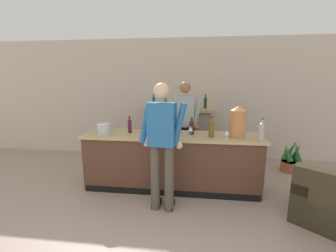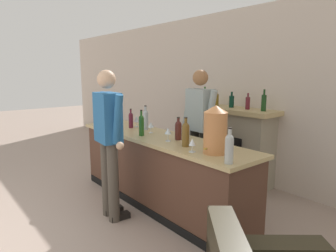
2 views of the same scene
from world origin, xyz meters
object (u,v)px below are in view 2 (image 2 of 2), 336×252
Objects in this scene: fireplace_stone at (230,143)px; wine_glass_front_right at (136,119)px; wine_bottle_riesling_slim at (178,129)px; wine_glass_by_dispenser at (151,125)px; wine_bottle_cabernet_heavy at (186,133)px; wine_glass_near_bucket at (192,143)px; ice_bucket_steel at (109,120)px; copper_dispenser at (215,129)px; wine_bottle_port_short at (229,147)px; person_customer at (109,139)px; wine_bottle_burgundy_dark at (146,119)px; person_bartender at (199,129)px; wine_glass_front_left at (168,131)px; wine_bottle_rose_blush at (131,119)px; wine_bottle_merlot_tall at (141,124)px.

fireplace_stone is 9.11× the size of wine_glass_front_right.
wine_glass_by_dispenser is at bearing -178.72° from wine_bottle_riesling_slim.
wine_glass_near_bucket is at bearing -26.35° from wine_bottle_cabernet_heavy.
ice_bucket_steel reaches higher than wine_glass_by_dispenser.
ice_bucket_steel is 0.82× the size of wine_bottle_riesling_slim.
copper_dispenser is 1.49× the size of wine_bottle_port_short.
person_customer is 3.60× the size of copper_dispenser.
wine_bottle_burgundy_dark is (-0.47, -1.34, 0.48)m from fireplace_stone.
person_customer is at bearing -152.46° from wine_glass_near_bucket.
wine_bottle_port_short is (1.81, -0.36, -0.01)m from wine_bottle_burgundy_dark.
wine_bottle_port_short is at bearing -27.55° from copper_dispenser.
wine_glass_front_left is (0.13, -0.66, 0.06)m from person_bartender.
person_bartender reaches higher than wine_bottle_riesling_slim.
wine_glass_near_bucket is (1.59, -0.36, -0.02)m from wine_glass_front_right.
copper_dispenser is at bearing 1.15° from ice_bucket_steel.
wine_bottle_cabernet_heavy is at bearing 169.98° from wine_bottle_port_short.
wine_bottle_rose_blush is 0.86× the size of wine_bottle_cabernet_heavy.
wine_glass_near_bucket is (1.57, -0.25, -0.03)m from wine_bottle_rose_blush.
wine_bottle_rose_blush is (-1.75, 0.10, -0.12)m from copper_dispenser.
wine_glass_by_dispenser is (-1.26, 0.11, -0.14)m from copper_dispenser.
person_customer is 5.38× the size of wine_bottle_cabernet_heavy.
wine_bottle_cabernet_heavy is at bearing -56.12° from person_bartender.
wine_bottle_cabernet_heavy is (1.75, 0.00, 0.06)m from ice_bucket_steel.
wine_bottle_cabernet_heavy is 1.18× the size of wine_bottle_riesling_slim.
wine_bottle_cabernet_heavy is 2.22× the size of wine_glass_by_dispenser.
wine_bottle_rose_blush is (-0.26, -0.09, -0.03)m from wine_bottle_burgundy_dark.
person_bartender is at bearing 79.25° from person_customer.
person_bartender is at bearing 34.61° from wine_bottle_burgundy_dark.
wine_bottle_rose_blush is (-0.73, -1.43, 0.45)m from fireplace_stone.
wine_bottle_cabernet_heavy is 1.00× the size of wine_bottle_port_short.
wine_bottle_riesling_slim is (1.04, 0.02, 0.00)m from wine_bottle_rose_blush.
wine_bottle_burgundy_dark is at bearing 175.20° from wine_bottle_riesling_slim.
wine_glass_front_left is (-0.32, 0.01, -0.03)m from wine_bottle_cabernet_heavy.
wine_bottle_riesling_slim is (-1.02, 0.29, -0.02)m from wine_bottle_port_short.
wine_bottle_riesling_slim is (-0.31, 0.16, -0.02)m from wine_bottle_cabernet_heavy.
person_bartender is at bearing -79.04° from fireplace_stone.
person_customer is 1.21m from ice_bucket_steel.
fireplace_stone is 1.58m from wine_glass_front_right.
wine_bottle_port_short is at bearing -15.77° from wine_bottle_riesling_slim.
fireplace_stone is 2.22m from wine_bottle_port_short.
person_customer is at bearing -139.78° from wine_bottle_cabernet_heavy.
copper_dispenser is 0.74m from wine_glass_front_left.
wine_bottle_merlot_tall is at bearing 177.18° from wine_bottle_port_short.
wine_glass_front_right is (-0.28, 0.03, -0.04)m from wine_bottle_burgundy_dark.
wine_bottle_port_short is at bearing -10.02° from wine_bottle_cabernet_heavy.
wine_bottle_merlot_tall is (-0.17, -1.62, 0.47)m from fireplace_stone.
wine_glass_front_right reaches higher than wine_glass_front_left.
wine_bottle_burgundy_dark is 1.03× the size of wine_bottle_merlot_tall.
wine_bottle_merlot_tall is 0.53m from wine_bottle_riesling_slim.
wine_bottle_riesling_slim is at bearing 6.63° from ice_bucket_steel.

